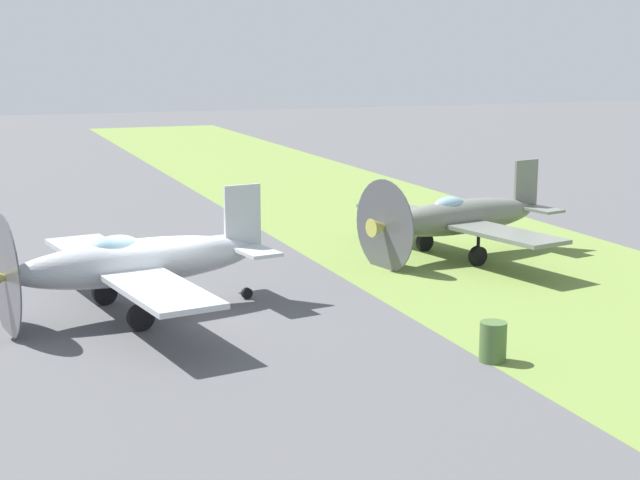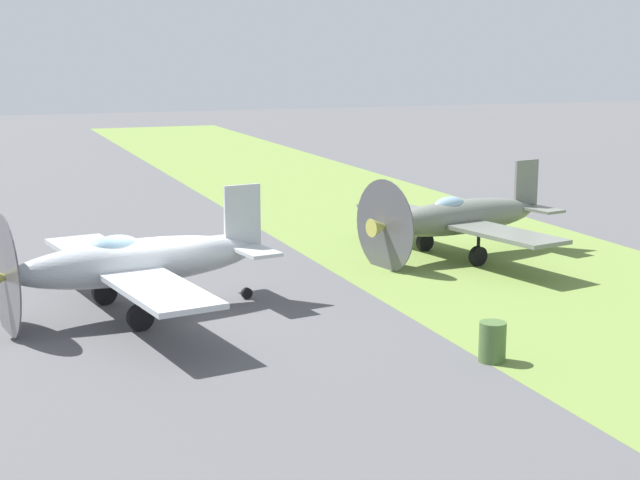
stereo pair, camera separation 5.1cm
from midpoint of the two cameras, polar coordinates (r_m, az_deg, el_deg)
The scene contains 5 objects.
ground_plane at distance 25.47m, azimuth -9.36°, elevation -4.25°, with size 160.00×160.00×0.00m, color #515154.
grass_verge at distance 29.73m, azimuth 12.61°, elevation -2.10°, with size 120.00×11.00×0.01m, color olive.
airplane_lead at distance 24.93m, azimuth -11.13°, elevation -1.34°, with size 9.44×7.51×3.34m.
airplane_wingman at distance 31.69m, azimuth 8.36°, elevation 1.35°, with size 9.02×7.21×3.19m.
fuel_drum at distance 21.44m, azimuth 10.36°, elevation -6.02°, with size 0.60×0.60×0.90m, color #476633.
Camera 2 is at (-24.10, 4.67, 6.80)m, focal length 53.39 mm.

